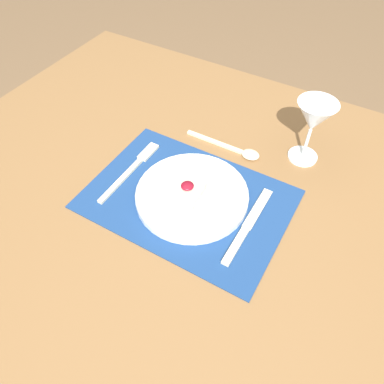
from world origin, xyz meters
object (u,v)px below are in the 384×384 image
fork (134,167)px  spoon (238,150)px  knife (245,230)px  wine_glass_near (314,119)px  dinner_plate (192,194)px

fork → spoon: 0.26m
knife → wine_glass_near: 0.29m
knife → spoon: spoon is taller
dinner_plate → spoon: size_ratio=1.24×
spoon → wine_glass_near: 0.19m
fork → spoon: spoon is taller
knife → wine_glass_near: (0.03, 0.27, 0.11)m
dinner_plate → knife: bearing=-8.6°
fork → spoon: size_ratio=1.09×
fork → knife: size_ratio=1.00×
dinner_plate → fork: dinner_plate is taller
spoon → knife: bearing=-57.0°
fork → knife: (0.30, -0.03, 0.00)m
dinner_plate → spoon: 0.19m
knife → spoon: bearing=120.1°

